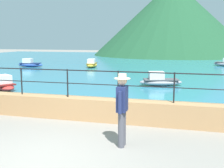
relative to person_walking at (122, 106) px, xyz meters
name	(u,v)px	position (x,y,z in m)	size (l,w,h in m)	color
ground_plane	(43,161)	(-1.42, -1.25, -0.98)	(120.00, 120.00, 0.00)	gray
promenade_wall	(93,109)	(-1.42, 1.95, -0.63)	(20.00, 0.56, 0.70)	tan
railing	(92,79)	(-1.42, 1.95, 0.34)	(18.44, 0.04, 0.90)	black
lake_water	(161,63)	(-1.42, 24.59, -0.95)	(64.00, 44.32, 0.06)	teal
hill_main	(172,18)	(-1.35, 41.55, 4.96)	(25.59, 25.59, 11.88)	#1E4C2D
person_walking	(122,106)	(0.00, 0.00, 0.00)	(0.38, 0.57, 1.75)	#4C4C56
boat_0	(160,81)	(0.01, 9.01, -0.65)	(2.46, 1.49, 0.76)	gray
boat_2	(92,64)	(-7.01, 17.92, -0.65)	(1.30, 2.43, 0.76)	gold
boat_5	(2,85)	(-7.44, 5.61, -0.65)	(2.42, 2.01, 0.76)	red
boat_7	(30,64)	(-12.58, 16.73, -0.65)	(2.39, 1.16, 0.76)	#2D4C9E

